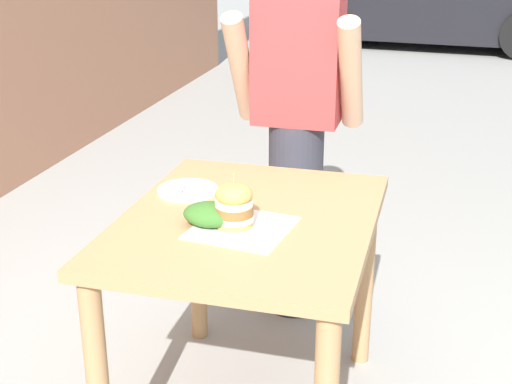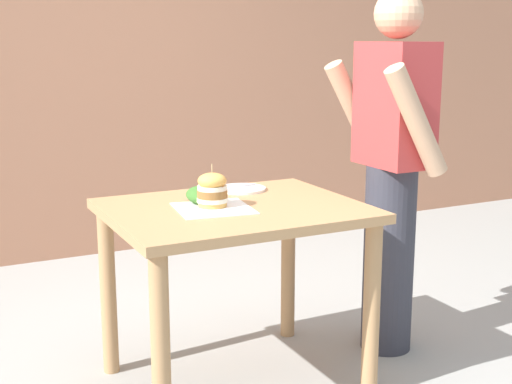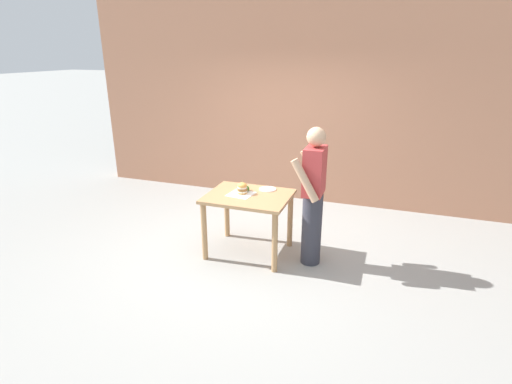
{
  "view_description": "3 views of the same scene",
  "coord_description": "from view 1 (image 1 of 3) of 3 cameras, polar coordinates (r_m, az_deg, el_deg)",
  "views": [
    {
      "loc": [
        0.59,
        -2.09,
        1.72
      ],
      "look_at": [
        0.0,
        0.1,
        0.84
      ],
      "focal_mm": 50.0,
      "sensor_mm": 36.0,
      "label": 1
    },
    {
      "loc": [
        2.61,
        -1.2,
        1.47
      ],
      "look_at": [
        0.0,
        0.1,
        0.84
      ],
      "focal_mm": 50.0,
      "sensor_mm": 36.0,
      "label": 2
    },
    {
      "loc": [
        4.36,
        1.63,
        2.5
      ],
      "look_at": [
        0.0,
        0.1,
        0.84
      ],
      "focal_mm": 28.0,
      "sensor_mm": 36.0,
      "label": 3
    }
  ],
  "objects": [
    {
      "name": "patio_table",
      "position": [
        2.42,
        -0.62,
        -5.03
      ],
      "size": [
        0.83,
        1.03,
        0.79
      ],
      "color": "tan",
      "rests_on": "ground"
    },
    {
      "name": "serving_paper",
      "position": [
        2.27,
        -1.12,
        -2.88
      ],
      "size": [
        0.33,
        0.33,
        0.0
      ],
      "primitive_type": "cube",
      "rotation": [
        0.0,
        0.0,
        -0.13
      ],
      "color": "white",
      "rests_on": "patio_table"
    },
    {
      "name": "sandwich",
      "position": [
        2.26,
        -1.77,
        -1.07
      ],
      "size": [
        0.13,
        0.13,
        0.18
      ],
      "color": "gold",
      "rests_on": "serving_paper"
    },
    {
      "name": "pickle_spear",
      "position": [
        2.29,
        -4.01,
        -2.34
      ],
      "size": [
        0.08,
        0.04,
        0.02
      ],
      "primitive_type": "cylinder",
      "rotation": [
        0.0,
        1.57,
        2.89
      ],
      "color": "#8EA83D",
      "rests_on": "serving_paper"
    },
    {
      "name": "side_plate_with_forks",
      "position": [
        2.58,
        -5.48,
        0.16
      ],
      "size": [
        0.22,
        0.22,
        0.02
      ],
      "color": "white",
      "rests_on": "patio_table"
    },
    {
      "name": "side_salad",
      "position": [
        2.29,
        -3.65,
        -1.79
      ],
      "size": [
        0.18,
        0.14,
        0.08
      ],
      "primitive_type": "ellipsoid",
      "color": "#386B28",
      "rests_on": "patio_table"
    },
    {
      "name": "diner_across_table",
      "position": [
        3.07,
        3.26,
        5.33
      ],
      "size": [
        0.55,
        0.35,
        1.69
      ],
      "color": "#33333D",
      "rests_on": "ground"
    }
  ]
}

